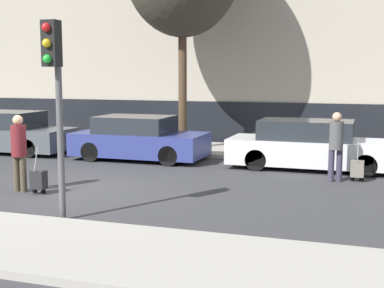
% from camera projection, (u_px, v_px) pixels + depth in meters
% --- Properties ---
extents(ground_plane, '(80.00, 80.00, 0.00)m').
position_uv_depth(ground_plane, '(77.00, 191.00, 12.29)').
color(ground_plane, '#38383A').
extents(sidewalk_far, '(28.00, 3.00, 0.12)m').
position_uv_depth(sidewalk_far, '(180.00, 148.00, 18.87)').
color(sidewalk_far, '#A39E93').
rests_on(sidewalk_far, ground_plane).
extents(building_facade, '(28.00, 2.87, 9.17)m').
position_uv_depth(building_facade, '(209.00, 26.00, 21.66)').
color(building_facade, '#A89E8C').
rests_on(building_facade, ground_plane).
extents(parked_car_0, '(4.44, 1.84, 1.40)m').
position_uv_depth(parked_car_0, '(7.00, 133.00, 18.21)').
color(parked_car_0, '#4C5156').
rests_on(parked_car_0, ground_plane).
extents(parked_car_1, '(4.11, 1.89, 1.36)m').
position_uv_depth(parked_car_1, '(139.00, 139.00, 16.67)').
color(parked_car_1, navy).
rests_on(parked_car_1, ground_plane).
extents(parked_car_2, '(4.66, 1.72, 1.38)m').
position_uv_depth(parked_car_2, '(311.00, 146.00, 15.00)').
color(parked_car_2, silver).
rests_on(parked_car_2, ground_plane).
extents(pedestrian_left, '(0.35, 0.34, 1.75)m').
position_uv_depth(pedestrian_left, '(19.00, 148.00, 12.08)').
color(pedestrian_left, '#4C4233').
rests_on(pedestrian_left, ground_plane).
extents(trolley_left, '(0.34, 0.29, 1.07)m').
position_uv_depth(trolley_left, '(39.00, 180.00, 11.92)').
color(trolley_left, '#262628').
rests_on(trolley_left, ground_plane).
extents(pedestrian_right, '(0.34, 0.34, 1.73)m').
position_uv_depth(pedestrian_right, '(336.00, 142.00, 13.20)').
color(pedestrian_right, '#383347').
rests_on(pedestrian_right, ground_plane).
extents(trolley_right, '(0.34, 0.29, 1.07)m').
position_uv_depth(trolley_right, '(357.00, 169.00, 13.29)').
color(trolley_right, slate).
rests_on(trolley_right, ground_plane).
extents(traffic_light, '(0.28, 0.47, 3.60)m').
position_uv_depth(traffic_light, '(55.00, 80.00, 9.41)').
color(traffic_light, '#515154').
rests_on(traffic_light, ground_plane).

